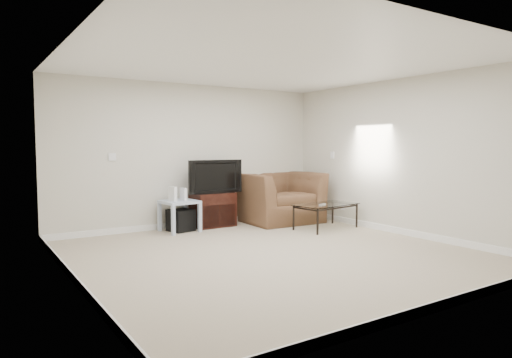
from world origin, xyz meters
TOP-DOWN VIEW (x-y plane):
  - floor at (0.00, 0.00)m, footprint 5.00×5.00m
  - ceiling at (0.00, 0.00)m, footprint 5.00×5.00m
  - wall_back at (0.00, 2.50)m, footprint 5.00×0.02m
  - wall_left at (-2.50, 0.00)m, footprint 0.02×5.00m
  - wall_right at (2.50, 0.00)m, footprint 0.02×5.00m
  - plate_back at (-1.40, 2.49)m, footprint 0.12×0.02m
  - plate_right_switch at (2.49, 1.60)m, footprint 0.02×0.09m
  - plate_right_outlet at (2.49, 1.30)m, footprint 0.02×0.08m
  - tv_stand at (0.28, 2.28)m, footprint 0.73×0.51m
  - dvd_player at (0.28, 2.24)m, footprint 0.41×0.29m
  - television at (0.28, 2.25)m, footprint 0.94×0.21m
  - side_table at (-0.41, 2.13)m, footprint 0.59×0.59m
  - subwoofer at (-0.38, 2.16)m, footprint 0.43×0.43m
  - game_console at (-0.54, 2.10)m, footprint 0.08×0.18m
  - game_case at (-0.34, 2.12)m, footprint 0.07×0.16m
  - recliner at (1.56, 2.05)m, footprint 1.45×0.97m
  - coffee_table at (1.80, 1.00)m, footprint 1.16×0.75m
  - remote at (1.67, 0.94)m, footprint 0.18×0.11m

SIDE VIEW (x-z plane):
  - floor at x=0.00m, z-range 0.00..0.00m
  - subwoofer at x=-0.38m, z-range 0.00..0.36m
  - coffee_table at x=1.80m, z-range 0.00..0.43m
  - side_table at x=-0.41m, z-range 0.00..0.52m
  - plate_right_outlet at x=2.49m, z-range 0.24..0.36m
  - tv_stand at x=0.28m, z-range 0.00..0.60m
  - remote at x=1.67m, z-range 0.43..0.45m
  - dvd_player at x=0.28m, z-range 0.47..0.53m
  - recliner at x=1.56m, z-range 0.00..1.24m
  - game_case at x=-0.34m, z-range 0.52..0.73m
  - game_console at x=-0.54m, z-range 0.52..0.76m
  - television at x=0.28m, z-range 0.60..1.18m
  - wall_back at x=0.00m, z-range 0.00..2.50m
  - wall_left at x=-2.50m, z-range 0.00..2.50m
  - wall_right at x=2.50m, z-range 0.00..2.50m
  - plate_back at x=-1.40m, z-range 1.19..1.31m
  - plate_right_switch at x=2.49m, z-range 1.19..1.31m
  - ceiling at x=0.00m, z-range 2.50..2.50m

